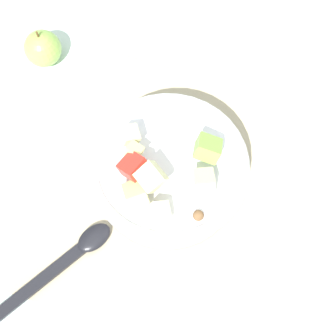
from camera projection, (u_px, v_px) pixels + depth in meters
The scene contains 5 objects.
ground_plane at pixel (158, 189), 0.80m from camera, with size 2.40×2.40×0.00m, color silver.
placemat at pixel (158, 189), 0.80m from camera, with size 0.45×0.36×0.01m, color tan.
salad_bowl at pixel (168, 171), 0.76m from camera, with size 0.25×0.25×0.12m.
serving_spoon at pixel (65, 261), 0.74m from camera, with size 0.22×0.15×0.01m.
whole_apple at pixel (43, 48), 0.87m from camera, with size 0.07×0.07×0.08m.
Camera 1 is at (0.26, 0.10, 0.75)m, focal length 53.01 mm.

